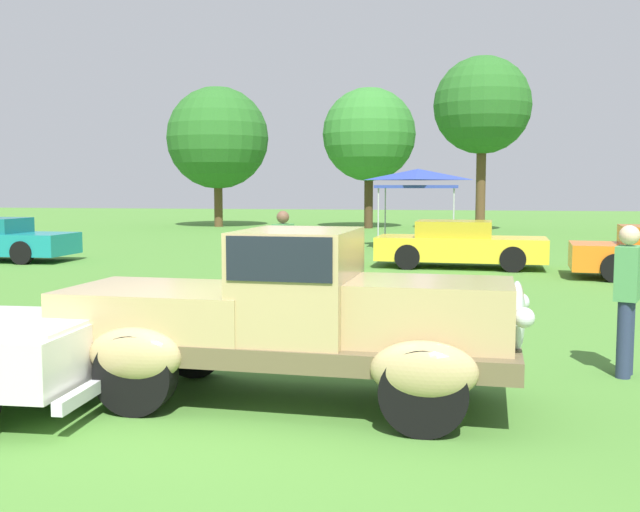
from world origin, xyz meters
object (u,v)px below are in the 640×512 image
(show_car_yellow, at_px, (459,245))
(spectator_by_row, at_px, (283,255))
(canopy_tent_left_field, at_px, (418,177))
(feature_pickup_truck, at_px, (290,315))
(spectator_far_side, at_px, (627,295))

(show_car_yellow, distance_m, spectator_by_row, 7.62)
(show_car_yellow, distance_m, canopy_tent_left_field, 6.57)
(feature_pickup_truck, distance_m, spectator_far_side, 3.83)
(spectator_by_row, bearing_deg, canopy_tent_left_field, 82.73)
(show_car_yellow, height_order, spectator_by_row, spectator_by_row)
(spectator_by_row, height_order, spectator_far_side, same)
(spectator_far_side, height_order, canopy_tent_left_field, canopy_tent_left_field)
(spectator_by_row, bearing_deg, show_car_yellow, 66.21)
(feature_pickup_truck, height_order, spectator_far_side, feature_pickup_truck)
(canopy_tent_left_field, bearing_deg, spectator_far_side, -79.48)
(feature_pickup_truck, bearing_deg, canopy_tent_left_field, 89.15)
(spectator_by_row, bearing_deg, feature_pickup_truck, -76.09)
(spectator_by_row, xyz_separation_m, spectator_far_side, (4.85, -4.00, 0.00))
(show_car_yellow, xyz_separation_m, canopy_tent_left_field, (-1.40, 6.16, 1.82))
(feature_pickup_truck, bearing_deg, spectator_far_side, 25.31)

